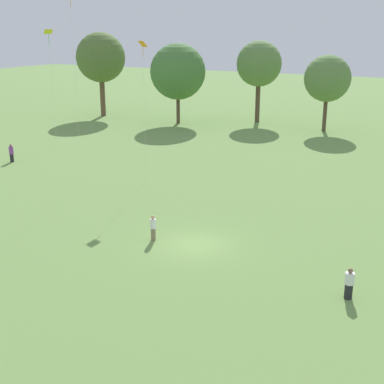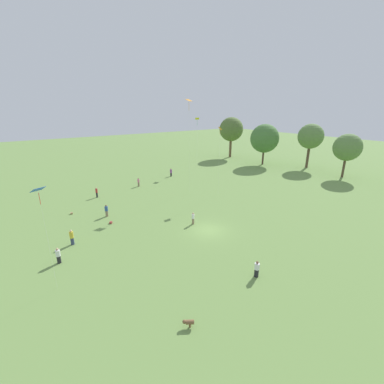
% 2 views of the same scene
% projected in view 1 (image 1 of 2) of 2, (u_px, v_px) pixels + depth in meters
% --- Properties ---
extents(ground_plane, '(240.00, 240.00, 0.00)m').
position_uv_depth(ground_plane, '(195.00, 245.00, 32.43)').
color(ground_plane, '#6B8E47').
extents(tree_0, '(7.07, 7.07, 11.95)m').
position_uv_depth(tree_0, '(101.00, 58.00, 76.75)').
color(tree_0, brown).
rests_on(tree_0, ground_plane).
extents(tree_1, '(7.39, 7.39, 10.61)m').
position_uv_depth(tree_1, '(178.00, 72.00, 71.02)').
color(tree_1, brown).
rests_on(tree_1, ground_plane).
extents(tree_2, '(6.08, 6.08, 10.92)m').
position_uv_depth(tree_2, '(259.00, 64.00, 71.77)').
color(tree_2, brown).
rests_on(tree_2, ground_plane).
extents(tree_3, '(5.72, 5.72, 9.43)m').
position_uv_depth(tree_3, '(327.00, 79.00, 65.61)').
color(tree_3, brown).
rests_on(tree_3, ground_plane).
extents(person_2, '(0.58, 0.58, 1.76)m').
position_uv_depth(person_2, '(11.00, 153.00, 52.03)').
color(person_2, '#232328').
rests_on(person_2, ground_plane).
extents(person_4, '(0.64, 0.64, 1.60)m').
position_uv_depth(person_4, '(349.00, 284.00, 25.86)').
color(person_4, '#232328').
rests_on(person_4, ground_plane).
extents(person_5, '(0.42, 0.42, 1.62)m').
position_uv_depth(person_5, '(153.00, 228.00, 32.95)').
color(person_5, '#847056').
rests_on(person_5, ground_plane).
extents(kite_2, '(1.14, 1.17, 12.38)m').
position_uv_depth(kite_2, '(49.00, 37.00, 57.37)').
color(kite_2, yellow).
rests_on(kite_2, ground_plane).
extents(kite_3, '(0.79, 0.68, 11.60)m').
position_uv_depth(kite_3, '(143.00, 54.00, 42.79)').
color(kite_3, orange).
rests_on(kite_3, ground_plane).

